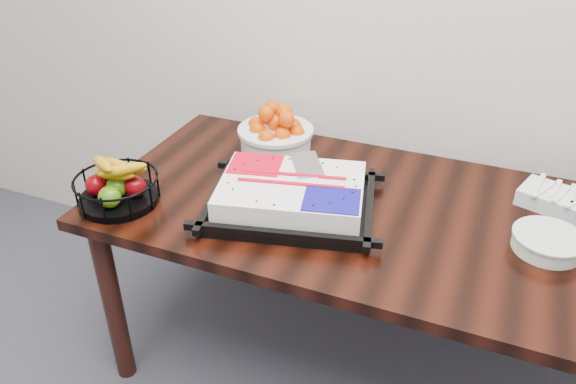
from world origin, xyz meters
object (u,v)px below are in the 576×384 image
at_px(fruit_basket, 117,187).
at_px(plate_stack, 548,242).
at_px(tangerine_bowl, 276,131).
at_px(table, 367,229).
at_px(cake_tray, 292,196).

height_order(fruit_basket, plate_stack, fruit_basket).
relative_size(tangerine_bowl, fruit_basket, 1.06).
xyz_separation_m(table, cake_tray, (-0.23, -0.10, 0.14)).
distance_m(table, fruit_basket, 0.84).
bearing_deg(table, plate_stack, -2.21).
bearing_deg(fruit_basket, cake_tray, 18.87).
bearing_deg(cake_tray, fruit_basket, -161.13).
xyz_separation_m(tangerine_bowl, fruit_basket, (-0.33, -0.55, -0.02)).
bearing_deg(tangerine_bowl, plate_stack, -16.09).
relative_size(cake_tray, plate_stack, 2.92).
height_order(table, tangerine_bowl, tangerine_bowl).
bearing_deg(tangerine_bowl, fruit_basket, -120.63).
xyz_separation_m(tangerine_bowl, plate_stack, (0.99, -0.29, -0.05)).
xyz_separation_m(fruit_basket, plate_stack, (1.32, 0.27, -0.03)).
height_order(tangerine_bowl, plate_stack, tangerine_bowl).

